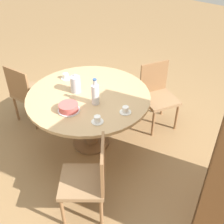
% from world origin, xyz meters
% --- Properties ---
extents(ground_plane, '(14.00, 14.00, 0.00)m').
position_xyz_m(ground_plane, '(0.00, 0.00, 0.00)').
color(ground_plane, '#937047').
extents(dining_table, '(1.42, 1.42, 0.74)m').
position_xyz_m(dining_table, '(0.00, 0.00, 0.61)').
color(dining_table, brown).
rests_on(dining_table, ground_plane).
extents(chair_a, '(0.57, 0.57, 0.87)m').
position_xyz_m(chair_a, '(-0.89, 0.43, 0.46)').
color(chair_a, olive).
rests_on(chair_a, ground_plane).
extents(chair_b, '(0.45, 0.45, 0.87)m').
position_xyz_m(chair_b, '(0.14, -0.97, 0.46)').
color(chair_b, olive).
rests_on(chair_b, ground_plane).
extents(chair_c, '(0.59, 0.59, 0.87)m').
position_xyz_m(chair_c, '(0.74, 0.64, 0.46)').
color(chair_c, olive).
rests_on(chair_c, ground_plane).
extents(coffee_pot, '(0.12, 0.12, 0.23)m').
position_xyz_m(coffee_pot, '(0.03, -0.16, 0.85)').
color(coffee_pot, silver).
rests_on(coffee_pot, dining_table).
extents(water_bottle, '(0.08, 0.08, 0.31)m').
position_xyz_m(water_bottle, '(0.08, 0.18, 0.87)').
color(water_bottle, silver).
rests_on(water_bottle, dining_table).
extents(cake_main, '(0.24, 0.24, 0.08)m').
position_xyz_m(cake_main, '(0.35, 0.04, 0.78)').
color(cake_main, silver).
rests_on(cake_main, dining_table).
extents(cup_a, '(0.12, 0.12, 0.07)m').
position_xyz_m(cup_a, '(0.31, 0.40, 0.77)').
color(cup_a, silver).
rests_on(cup_a, dining_table).
extents(cup_b, '(0.12, 0.12, 0.07)m').
position_xyz_m(cup_b, '(-0.11, -0.47, 0.77)').
color(cup_b, silver).
rests_on(cup_b, dining_table).
extents(cup_c, '(0.12, 0.12, 0.07)m').
position_xyz_m(cup_c, '(0.01, 0.53, 0.77)').
color(cup_c, silver).
rests_on(cup_c, dining_table).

